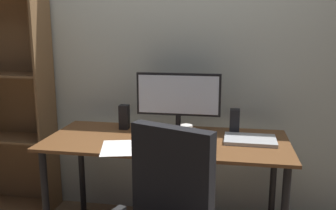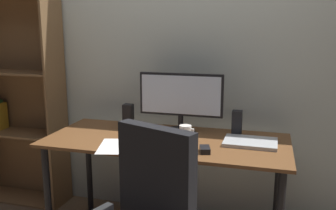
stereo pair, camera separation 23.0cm
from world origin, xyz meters
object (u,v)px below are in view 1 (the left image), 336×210
at_px(laptop, 250,140).
at_px(speaker_right, 235,122).
at_px(coffee_mug, 187,133).
at_px(bookshelf, 3,107).
at_px(desk, 166,152).
at_px(speaker_left, 124,117).
at_px(monitor, 178,98).
at_px(mouse, 209,148).
at_px(keyboard, 170,147).

bearing_deg(laptop, speaker_right, 124.36).
bearing_deg(speaker_right, coffee_mug, -144.43).
distance_m(laptop, bookshelf, 1.93).
height_order(desk, laptop, laptop).
xyz_separation_m(speaker_left, bookshelf, (-1.04, 0.15, -0.00)).
xyz_separation_m(monitor, laptop, (0.48, -0.16, -0.22)).
distance_m(desk, coffee_mug, 0.19).
height_order(monitor, bookshelf, bookshelf).
bearing_deg(mouse, desk, 131.72).
height_order(monitor, keyboard, monitor).
bearing_deg(desk, laptop, 4.40).
bearing_deg(speaker_left, laptop, -9.77).
xyz_separation_m(desk, keyboard, (0.05, -0.18, 0.10)).
bearing_deg(speaker_left, keyboard, -43.50).
height_order(mouse, laptop, mouse).
bearing_deg(speaker_left, mouse, -31.23).
distance_m(desk, speaker_left, 0.42).
bearing_deg(monitor, speaker_right, -1.19).
distance_m(mouse, speaker_right, 0.41).
bearing_deg(speaker_left, bookshelf, 171.85).
xyz_separation_m(mouse, bookshelf, (-1.66, 0.52, 0.07)).
xyz_separation_m(monitor, speaker_right, (0.38, -0.01, -0.15)).
xyz_separation_m(desk, laptop, (0.53, 0.04, 0.10)).
relative_size(monitor, speaker_left, 3.38).
bearing_deg(keyboard, monitor, 87.82).
relative_size(keyboard, bookshelf, 0.17).
bearing_deg(coffee_mug, monitor, 111.18).
distance_m(monitor, coffee_mug, 0.30).
xyz_separation_m(monitor, speaker_left, (-0.38, -0.01, -0.15)).
bearing_deg(keyboard, laptop, 21.81).
relative_size(keyboard, mouse, 3.02).
xyz_separation_m(keyboard, speaker_right, (0.38, 0.37, 0.08)).
bearing_deg(bookshelf, keyboard, -19.83).
distance_m(keyboard, coffee_mug, 0.18).
relative_size(desk, bookshelf, 0.92).
relative_size(monitor, mouse, 5.98).
relative_size(coffee_mug, laptop, 0.33).
bearing_deg(speaker_right, desk, -156.24).
height_order(mouse, coffee_mug, coffee_mug).
distance_m(monitor, mouse, 0.50).
relative_size(monitor, keyboard, 1.98).
bearing_deg(desk, speaker_left, 150.55).
xyz_separation_m(laptop, speaker_right, (-0.10, 0.15, 0.07)).
bearing_deg(monitor, coffee_mug, -68.82).
bearing_deg(mouse, speaker_right, 53.91).
relative_size(monitor, coffee_mug, 5.48).
relative_size(speaker_left, speaker_right, 1.00).
height_order(speaker_right, bookshelf, bookshelf).
distance_m(speaker_right, bookshelf, 1.81).
height_order(keyboard, mouse, mouse).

